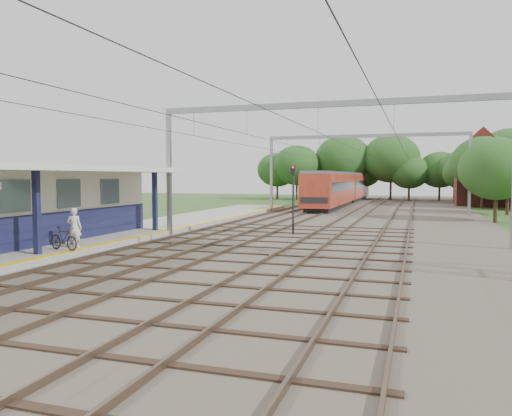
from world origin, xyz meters
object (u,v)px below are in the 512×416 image
at_px(person, 74,228).
at_px(train, 343,187).
at_px(signal_post, 293,193).
at_px(bicycle, 64,239).

bearing_deg(person, train, -111.66).
bearing_deg(person, signal_post, -141.09).
relative_size(train, signal_post, 8.95).
relative_size(person, bicycle, 1.05).
bearing_deg(signal_post, bicycle, -110.01).
distance_m(train, signal_post, 32.80).
bearing_deg(train, signal_post, -86.77).
bearing_deg(train, bicycle, -96.74).
bearing_deg(signal_post, person, -112.75).
relative_size(bicycle, train, 0.05).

